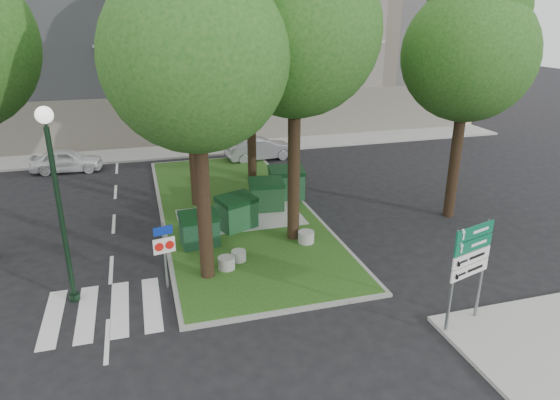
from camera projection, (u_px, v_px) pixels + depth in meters
name	position (u px, v px, depth m)	size (l,w,h in m)	color
ground	(274.00, 314.00, 14.12)	(120.00, 120.00, 0.00)	black
median_island	(235.00, 210.00, 21.43)	(6.00, 16.00, 0.12)	#233F12
median_kerb	(235.00, 210.00, 21.43)	(6.30, 16.30, 0.10)	gray
sidewalk_corner	(557.00, 346.00, 12.65)	(5.00, 4.00, 0.12)	#999993
building_sidewalk	(194.00, 150.00, 30.73)	(42.00, 3.00, 0.12)	#999993
zebra_crossing	(136.00, 306.00, 14.49)	(5.00, 3.00, 0.01)	silver
apartment_building	(173.00, 13.00, 34.69)	(41.00, 12.00, 16.00)	tan
tree_median_near_left	(197.00, 39.00, 13.48)	(5.20, 5.20, 10.53)	black
tree_median_near_right	(297.00, 13.00, 15.96)	(5.60, 5.60, 11.46)	black
tree_median_mid	(189.00, 40.00, 19.58)	(4.80, 4.80, 9.99)	black
tree_median_far	(251.00, 5.00, 22.64)	(5.80, 5.80, 11.93)	black
tree_street_right	(471.00, 42.00, 18.59)	(5.00, 5.00, 10.06)	black
dumpster_a	(199.00, 229.00, 17.84)	(1.43, 1.07, 1.26)	#0E341B
dumpster_b	(237.00, 212.00, 19.27)	(1.72, 1.50, 1.34)	#134320
dumpster_c	(266.00, 195.00, 21.12)	(1.55, 1.17, 1.35)	black
dumpster_d	(286.00, 183.00, 22.42)	(1.67, 1.26, 1.45)	#133E1F
bollard_left	(226.00, 263.00, 16.31)	(0.56, 0.56, 0.40)	gray
bollard_right	(306.00, 237.00, 18.17)	(0.59, 0.59, 0.42)	#979893
bollard_mid	(239.00, 256.00, 16.84)	(0.50, 0.50, 0.36)	#A5A6A1
litter_bin	(278.00, 177.00, 24.39)	(0.41, 0.41, 0.73)	gold
street_lamp	(56.00, 185.00, 13.53)	(0.46, 0.46, 5.75)	black
traffic_sign_pole	(164.00, 247.00, 14.93)	(0.66, 0.18, 2.22)	slate
directional_sign	(470.00, 259.00, 12.84)	(1.39, 0.47, 2.87)	slate
car_white	(66.00, 160.00, 26.60)	(1.47, 3.65, 1.24)	silver
car_silver	(260.00, 149.00, 28.74)	(1.39, 3.99, 1.32)	gray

